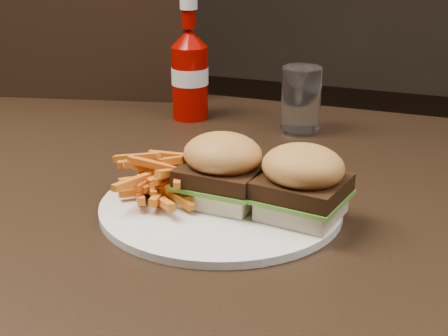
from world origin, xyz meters
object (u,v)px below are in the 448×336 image
(plate, at_px, (221,207))
(ketchup_bottle, at_px, (190,83))
(tumbler, at_px, (301,98))
(dining_table, at_px, (235,198))
(chair_far, at_px, (109,206))

(plate, height_order, ketchup_bottle, ketchup_bottle)
(ketchup_bottle, xyz_separation_m, tumbler, (0.19, -0.01, -0.01))
(dining_table, relative_size, ketchup_bottle, 10.05)
(dining_table, height_order, plate, plate)
(chair_far, bearing_deg, tumbler, 139.28)
(chair_far, bearing_deg, dining_table, 120.79)
(tumbler, bearing_deg, ketchup_bottle, 177.03)
(plate, bearing_deg, chair_far, 130.74)
(chair_far, xyz_separation_m, plate, (0.50, -0.58, 0.33))
(ketchup_bottle, height_order, tumbler, ketchup_bottle)
(chair_far, height_order, plate, plate)
(dining_table, relative_size, plate, 4.25)
(chair_far, distance_m, tumbler, 0.69)
(dining_table, xyz_separation_m, ketchup_bottle, (-0.17, 0.25, 0.08))
(plate, bearing_deg, ketchup_bottle, 118.69)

